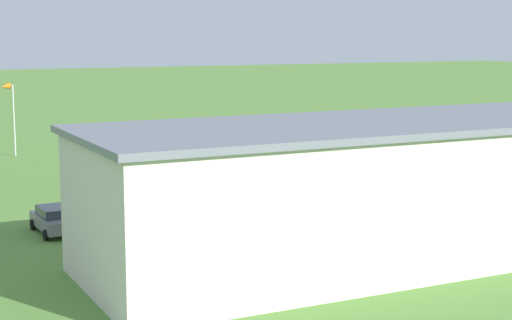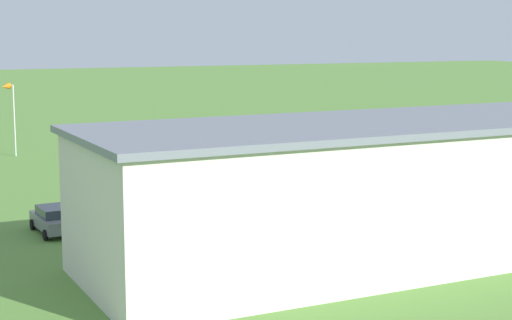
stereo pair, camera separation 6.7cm
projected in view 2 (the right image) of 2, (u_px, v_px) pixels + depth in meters
The scene contains 8 objects.
ground_plane at pixel (165, 176), 70.74m from camera, with size 400.00×400.00×0.00m, color #568438.
hangar at pixel (384, 189), 44.93m from camera, with size 33.09×12.32×7.45m.
biplane at pixel (233, 141), 67.76m from camera, with size 7.56×8.01×4.03m.
car_grey at pixel (54, 219), 50.72m from camera, with size 2.34×4.58×1.61m.
person_beside_truck at pixel (71, 205), 55.07m from camera, with size 0.47×0.47×1.62m.
person_watching_takeoff at pixel (337, 181), 63.51m from camera, with size 0.46×0.46×1.65m.
person_walking_on_apron at pixel (184, 194), 58.95m from camera, with size 0.48×0.48×1.55m.
windsock at pixel (7, 92), 80.50m from camera, with size 1.39×1.40×7.08m.
Camera 2 is at (21.88, 66.62, 12.17)m, focal length 59.16 mm.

